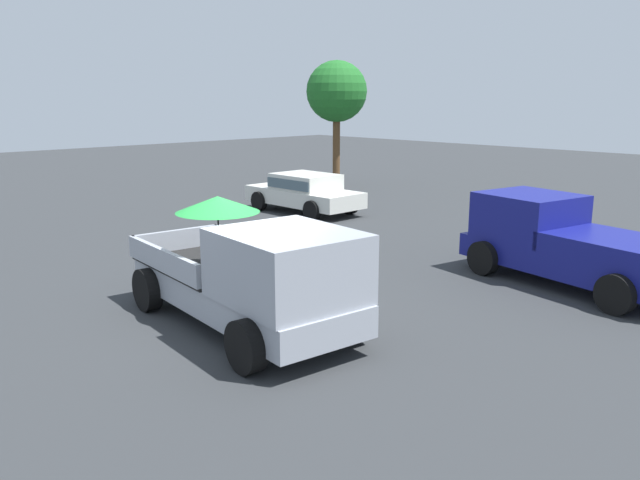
{
  "coord_description": "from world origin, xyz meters",
  "views": [
    {
      "loc": [
        8.59,
        -6.33,
        3.9
      ],
      "look_at": [
        -0.41,
        2.27,
        1.1
      ],
      "focal_mm": 35.89,
      "sensor_mm": 36.0,
      "label": 1
    }
  ],
  "objects": [
    {
      "name": "pickup_truck_main",
      "position": [
        0.45,
        -0.06,
        0.99
      ],
      "size": [
        5.22,
        2.67,
        2.22
      ],
      "rotation": [
        0.0,
        0.0,
        -0.1
      ],
      "color": "black",
      "rests_on": "ground"
    },
    {
      "name": "ground_plane",
      "position": [
        0.0,
        0.0,
        0.0
      ],
      "size": [
        80.0,
        80.0,
        0.0
      ],
      "primitive_type": "plane",
      "color": "#2D3033"
    },
    {
      "name": "pickup_truck_red",
      "position": [
        2.66,
        6.54,
        0.87
      ],
      "size": [
        5.05,
        2.85,
        1.8
      ],
      "rotation": [
        0.0,
        0.0,
        2.96
      ],
      "color": "black",
      "rests_on": "ground"
    },
    {
      "name": "tree_by_lot",
      "position": [
        -11.46,
        13.82,
        4.07
      ],
      "size": [
        2.64,
        2.64,
        5.43
      ],
      "color": "brown",
      "rests_on": "ground"
    },
    {
      "name": "parked_sedan_near",
      "position": [
        -7.46,
        8.27,
        0.74
      ],
      "size": [
        4.31,
        2.0,
        1.33
      ],
      "rotation": [
        0.0,
        0.0,
        3.15
      ],
      "color": "black",
      "rests_on": "ground"
    }
  ]
}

